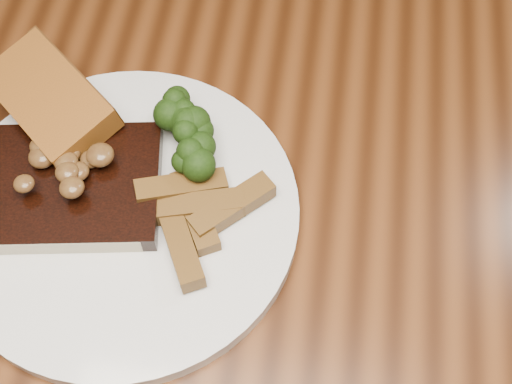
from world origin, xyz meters
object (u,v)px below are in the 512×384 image
dining_table (240,247)px  plate (124,214)px  garlic_bread (55,113)px  potato_wedges (187,221)px  steak (69,187)px

dining_table → plate: size_ratio=5.31×
garlic_bread → potato_wedges: bearing=7.9°
dining_table → garlic_bread: 0.22m
garlic_bread → potato_wedges: garlic_bread is taller
plate → steak: (-0.05, 0.01, 0.02)m
dining_table → potato_wedges: size_ratio=15.94×
plate → steak: size_ratio=1.96×
garlic_bread → steak: bearing=-24.6°
dining_table → steak: steak is taller
steak → potato_wedges: size_ratio=1.53×
steak → garlic_bread: size_ratio=1.25×
plate → potato_wedges: 0.06m
steak → potato_wedges: bearing=-19.1°
dining_table → plate: 0.14m
potato_wedges → plate: bearing=171.8°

